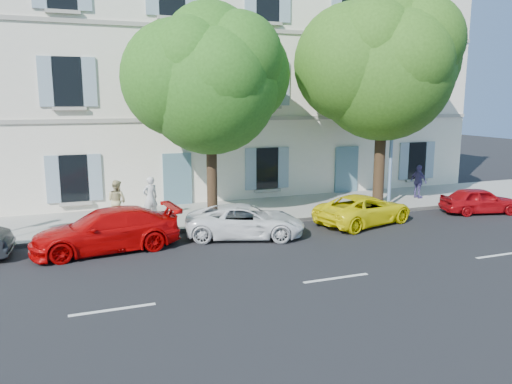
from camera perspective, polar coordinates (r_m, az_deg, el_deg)
name	(u,v)px	position (r m, az deg, el deg)	size (l,w,h in m)	color
ground	(279,241)	(17.64, 2.68, -5.57)	(90.00, 90.00, 0.00)	black
sidewalk	(239,212)	(21.64, -1.97, -2.31)	(36.00, 4.50, 0.15)	#A09E96
kerb	(256,223)	(19.66, 0.06, -3.62)	(36.00, 0.16, 0.16)	#9E998E
building	(203,77)	(26.63, -6.12, 12.89)	(28.00, 7.00, 12.00)	white
car_red_coupe	(106,230)	(17.04, -16.75, -4.20)	(1.93, 4.75, 1.38)	#B80505
car_white_coupe	(245,221)	(17.91, -1.22, -3.36)	(1.96, 4.24, 1.18)	white
car_yellow_supercar	(364,209)	(20.26, 12.24, -1.96)	(1.96, 4.25, 1.18)	#F9E70A
car_red_hatchback	(480,200)	(23.74, 24.20, -0.89)	(1.33, 3.31, 1.13)	#9F090F
tree_left	(210,86)	(19.56, -5.23, 11.93)	(5.24, 5.24, 8.12)	#3A2819
tree_right	(384,72)	(22.82, 14.37, 13.16)	(5.98, 5.98, 9.21)	#3A2819
street_lamp	(395,111)	(22.74, 15.61, 8.96)	(0.42, 1.62, 7.52)	#7293BF
pedestrian_a	(150,198)	(20.34, -11.98, -0.67)	(0.63, 0.41, 1.73)	silver
pedestrian_b	(117,201)	(20.28, -15.62, -0.98)	(0.80, 0.63, 1.65)	tan
pedestrian_c	(419,182)	(25.43, 18.08, 1.15)	(0.95, 0.40, 1.63)	#534A87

